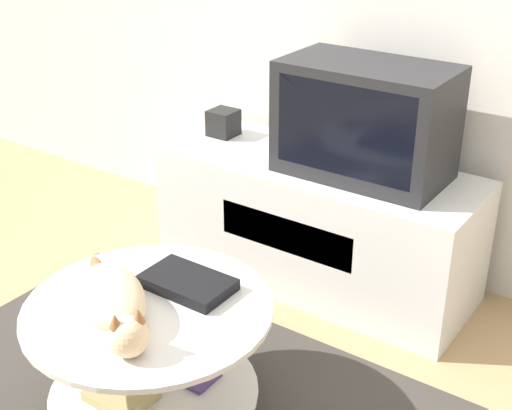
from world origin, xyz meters
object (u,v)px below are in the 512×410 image
tv (365,120)px  cat (114,301)px  speaker (223,123)px  dvd_box (188,283)px

tv → cat: tv is taller
speaker → tv: bearing=-3.2°
tv → dvd_box: size_ratio=2.29×
tv → dvd_box: bearing=-97.7°
tv → cat: size_ratio=1.29×
tv → cat: 1.19m
cat → dvd_box: bearing=108.4°
tv → speaker: tv is taller
speaker → dvd_box: size_ratio=0.42×
tv → speaker: size_ratio=5.51×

